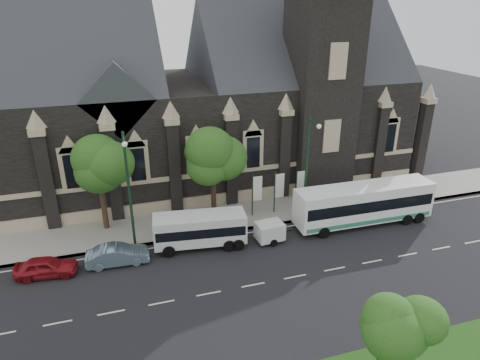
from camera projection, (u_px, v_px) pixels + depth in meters
name	position (u px, v px, depth m)	size (l,w,h in m)	color
ground	(209.00, 294.00, 27.18)	(160.00, 160.00, 0.00)	black
sidewalk	(182.00, 223.00, 35.48)	(80.00, 5.00, 0.15)	gray
museum	(212.00, 99.00, 41.83)	(40.00, 17.70, 29.90)	black
tree_park_east	(390.00, 311.00, 18.86)	(3.40, 3.40, 6.28)	black
tree_walk_right	(214.00, 150.00, 35.16)	(4.08, 4.08, 7.80)	black
tree_walk_left	(101.00, 162.00, 32.72)	(3.91, 3.91, 7.64)	black
street_lamp_near	(308.00, 164.00, 34.12)	(0.36, 1.88, 9.00)	#15311F
street_lamp_mid	(129.00, 185.00, 30.29)	(0.36, 1.88, 9.00)	#15311F
banner_flag_left	(256.00, 191.00, 35.85)	(0.90, 0.10, 4.00)	#15311F
banner_flag_center	(278.00, 188.00, 36.40)	(0.90, 0.10, 4.00)	#15311F
banner_flag_right	(299.00, 185.00, 36.94)	(0.90, 0.10, 4.00)	#15311F
tour_coach	(364.00, 203.00, 34.91)	(11.70, 2.88, 3.40)	white
shuttle_bus	(200.00, 228.00, 31.79)	(7.03, 3.16, 2.63)	silver
box_trailer	(270.00, 231.00, 32.67)	(3.01, 1.77, 1.58)	silver
sedan	(118.00, 255.00, 29.99)	(1.50, 4.31, 1.42)	slate
car_far_red	(46.00, 267.00, 28.70)	(1.62, 4.03, 1.37)	maroon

